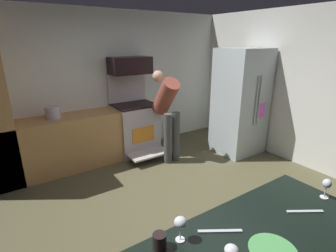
% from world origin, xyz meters
% --- Properties ---
extents(ground_plane, '(5.20, 4.80, 0.02)m').
position_xyz_m(ground_plane, '(0.00, 0.00, -0.01)').
color(ground_plane, brown).
extents(wall_back, '(5.20, 0.12, 2.60)m').
position_xyz_m(wall_back, '(0.00, 2.34, 1.30)').
color(wall_back, silver).
rests_on(wall_back, ground).
extents(wall_right, '(0.12, 4.80, 2.60)m').
position_xyz_m(wall_right, '(2.54, 0.00, 1.30)').
color(wall_right, silver).
rests_on(wall_right, ground).
extents(lower_cabinet_run, '(2.40, 0.60, 0.90)m').
position_xyz_m(lower_cabinet_run, '(-0.90, 1.98, 0.45)').
color(lower_cabinet_run, tan).
rests_on(lower_cabinet_run, ground).
extents(oven_range, '(0.76, 1.01, 1.49)m').
position_xyz_m(oven_range, '(0.35, 1.97, 0.51)').
color(oven_range, '#BCB5B5').
rests_on(oven_range, ground).
extents(microwave, '(0.74, 0.38, 0.30)m').
position_xyz_m(microwave, '(0.35, 2.06, 1.64)').
color(microwave, black).
rests_on(microwave, oven_range).
extents(refrigerator, '(0.84, 0.76, 1.95)m').
position_xyz_m(refrigerator, '(2.03, 0.91, 0.97)').
color(refrigerator, '#AEBABE').
rests_on(refrigerator, ground).
extents(person_cook, '(0.31, 0.66, 1.57)m').
position_xyz_m(person_cook, '(0.69, 1.37, 0.93)').
color(person_cook, '#444444').
rests_on(person_cook, ground).
extents(wine_glass_near, '(0.07, 0.07, 0.16)m').
position_xyz_m(wine_glass_near, '(0.27, -1.49, 1.02)').
color(wine_glass_near, silver).
rests_on(wine_glass_near, counter_island).
extents(wine_glass_mid, '(0.08, 0.08, 0.17)m').
position_xyz_m(wine_glass_mid, '(-0.94, -1.22, 1.03)').
color(wine_glass_mid, silver).
rests_on(wine_glass_mid, counter_island).
extents(wine_glass_far, '(0.08, 0.08, 0.14)m').
position_xyz_m(wine_glass_far, '(-0.82, -1.53, 1.00)').
color(wine_glass_far, silver).
rests_on(wine_glass_far, counter_island).
extents(mug_coffee, '(0.08, 0.08, 0.10)m').
position_xyz_m(mug_coffee, '(-1.07, -1.20, 0.95)').
color(mug_coffee, black).
rests_on(mug_coffee, counter_island).
extents(knife_chef, '(0.24, 0.16, 0.01)m').
position_xyz_m(knife_chef, '(-0.02, -1.50, 0.90)').
color(knife_chef, '#B7BABF').
rests_on(knife_chef, counter_island).
extents(knife_paring, '(0.26, 0.17, 0.01)m').
position_xyz_m(knife_paring, '(-0.68, -1.30, 0.90)').
color(knife_paring, '#B7BABF').
rests_on(knife_paring, counter_island).
extents(stock_pot, '(0.23, 0.23, 0.20)m').
position_xyz_m(stock_pot, '(-1.05, 1.98, 1.00)').
color(stock_pot, '#BBB3C2').
rests_on(stock_pot, lower_cabinet_run).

